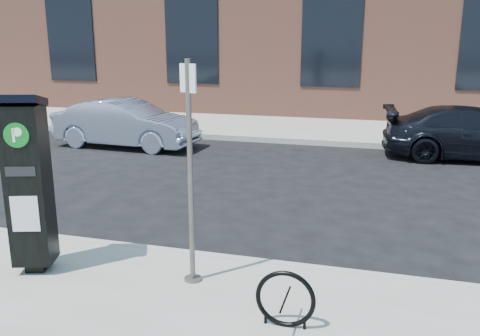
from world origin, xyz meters
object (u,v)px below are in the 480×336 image
(bike_rack, at_px, (285,299))
(car_silver, at_px, (126,123))
(sign_pole, at_px, (190,176))
(car_dark, at_px, (476,133))
(parking_kiosk, at_px, (28,183))

(bike_rack, distance_m, car_silver, 9.76)
(sign_pole, xyz_separation_m, car_silver, (-4.66, 7.15, -0.74))
(car_dark, bearing_deg, parking_kiosk, 140.56)
(car_silver, bearing_deg, car_dark, -80.54)
(car_silver, bearing_deg, parking_kiosk, -156.50)
(parking_kiosk, distance_m, bike_rack, 3.22)
(sign_pole, relative_size, bike_rack, 4.27)
(parking_kiosk, xyz_separation_m, sign_pole, (1.89, 0.25, 0.15))
(bike_rack, height_order, car_dark, car_dark)
(parking_kiosk, xyz_separation_m, car_silver, (-2.77, 7.39, -0.59))
(car_silver, bearing_deg, bike_rack, -140.16)
(parking_kiosk, height_order, bike_rack, parking_kiosk)
(sign_pole, bearing_deg, parking_kiosk, -149.56)
(bike_rack, relative_size, car_dark, 0.13)
(bike_rack, xyz_separation_m, car_dark, (2.95, 8.81, 0.20))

